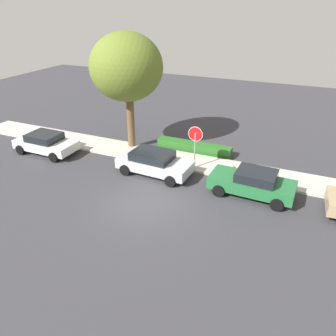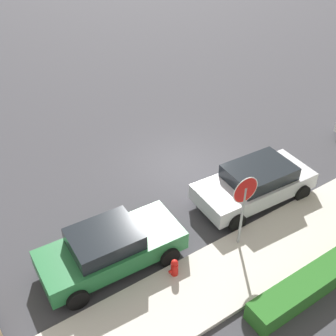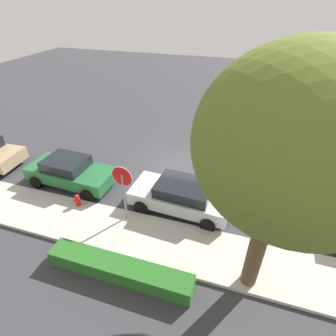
# 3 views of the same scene
# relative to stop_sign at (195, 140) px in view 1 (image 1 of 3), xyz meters

# --- Properties ---
(ground_plane) EXTENTS (60.00, 60.00, 0.00)m
(ground_plane) POSITION_rel_stop_sign_xyz_m (-1.02, -4.46, -1.89)
(ground_plane) COLOR #38383D
(sidewalk_curb) EXTENTS (32.00, 2.29, 0.14)m
(sidewalk_curb) POSITION_rel_stop_sign_xyz_m (-1.02, 0.73, -1.82)
(sidewalk_curb) COLOR beige
(sidewalk_curb) RESTS_ON ground_plane
(stop_sign) EXTENTS (0.88, 0.08, 2.70)m
(stop_sign) POSITION_rel_stop_sign_xyz_m (0.00, 0.00, 0.00)
(stop_sign) COLOR gray
(stop_sign) RESTS_ON ground_plane
(parked_car_silver) EXTENTS (4.38, 2.25, 1.38)m
(parked_car_silver) POSITION_rel_stop_sign_xyz_m (-1.96, -1.41, -1.16)
(parked_car_silver) COLOR silver
(parked_car_silver) RESTS_ON ground_plane
(parked_car_green) EXTENTS (4.35, 2.14, 1.40)m
(parked_car_green) POSITION_rel_stop_sign_xyz_m (3.69, -1.53, -1.17)
(parked_car_green) COLOR #236B38
(parked_car_green) RESTS_ON ground_plane
(parked_car_white) EXTENTS (4.11, 2.14, 1.33)m
(parked_car_white) POSITION_rel_stop_sign_xyz_m (-9.76, -1.59, -1.19)
(parked_car_white) COLOR white
(parked_car_white) RESTS_ON ground_plane
(street_tree_near_corner) EXTENTS (4.59, 4.59, 7.45)m
(street_tree_near_corner) POSITION_rel_stop_sign_xyz_m (-5.21, 1.56, 3.41)
(street_tree_near_corner) COLOR brown
(street_tree_near_corner) RESTS_ON ground_plane
(fire_hydrant) EXTENTS (0.30, 0.22, 0.72)m
(fire_hydrant) POSITION_rel_stop_sign_xyz_m (2.39, -0.08, -1.53)
(fire_hydrant) COLOR red
(fire_hydrant) RESTS_ON ground_plane
(front_yard_hedge) EXTENTS (5.03, 0.76, 0.62)m
(front_yard_hedge) POSITION_rel_stop_sign_xyz_m (-0.88, 2.45, -1.58)
(front_yard_hedge) COLOR #286623
(front_yard_hedge) RESTS_ON ground_plane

